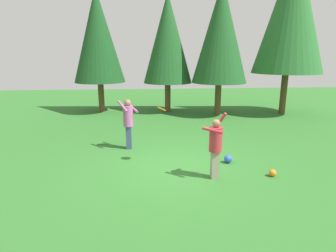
# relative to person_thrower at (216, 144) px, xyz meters

# --- Properties ---
(ground_plane) EXTENTS (40.00, 40.00, 0.00)m
(ground_plane) POSITION_rel_person_thrower_xyz_m (-0.97, 0.84, -0.96)
(ground_plane) COLOR #2D6B28
(person_thrower) EXTENTS (0.67, 0.67, 1.77)m
(person_thrower) POSITION_rel_person_thrower_xyz_m (0.00, 0.00, 0.00)
(person_thrower) COLOR gray
(person_thrower) RESTS_ON ground_plane
(person_catcher) EXTENTS (0.73, 0.75, 1.75)m
(person_catcher) POSITION_rel_person_thrower_xyz_m (-2.39, 2.67, 0.09)
(person_catcher) COLOR #38476B
(person_catcher) RESTS_ON ground_plane
(frisbee) EXTENTS (0.33, 0.34, 0.14)m
(frisbee) POSITION_rel_person_thrower_xyz_m (-1.33, 1.14, 0.73)
(frisbee) COLOR orange
(ball_blue) EXTENTS (0.25, 0.25, 0.25)m
(ball_blue) POSITION_rel_person_thrower_xyz_m (0.69, 1.03, -0.83)
(ball_blue) COLOR blue
(ball_blue) RESTS_ON ground_plane
(ball_orange) EXTENTS (0.20, 0.20, 0.20)m
(ball_orange) POSITION_rel_person_thrower_xyz_m (1.60, -0.04, -0.86)
(ball_orange) COLOR orange
(ball_orange) RESTS_ON ground_plane
(tree_far_right) EXTENTS (3.68, 3.68, 8.79)m
(tree_far_right) POSITION_rel_person_thrower_xyz_m (5.91, 8.18, 4.55)
(tree_far_right) COLOR brown
(tree_far_right) RESTS_ON ground_plane
(tree_left) EXTENTS (2.82, 2.82, 6.73)m
(tree_left) POSITION_rel_person_thrower_xyz_m (-4.28, 9.54, 3.25)
(tree_left) COLOR brown
(tree_left) RESTS_ON ground_plane
(tree_right) EXTENTS (2.90, 2.90, 6.92)m
(tree_right) POSITION_rel_person_thrower_xyz_m (2.19, 8.13, 3.37)
(tree_right) COLOR brown
(tree_right) RESTS_ON ground_plane
(tree_center) EXTENTS (2.73, 2.73, 6.53)m
(tree_center) POSITION_rel_person_thrower_xyz_m (-0.46, 9.34, 3.12)
(tree_center) COLOR brown
(tree_center) RESTS_ON ground_plane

